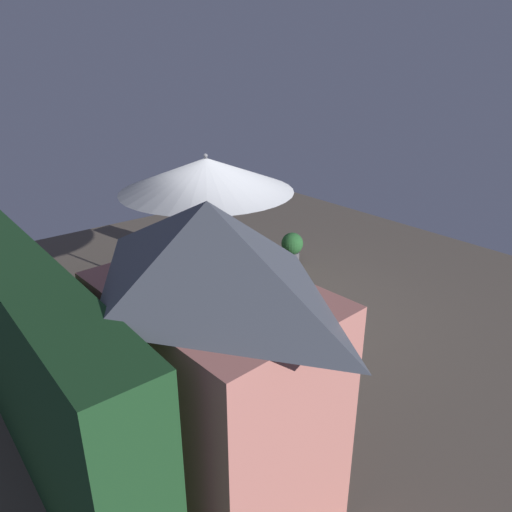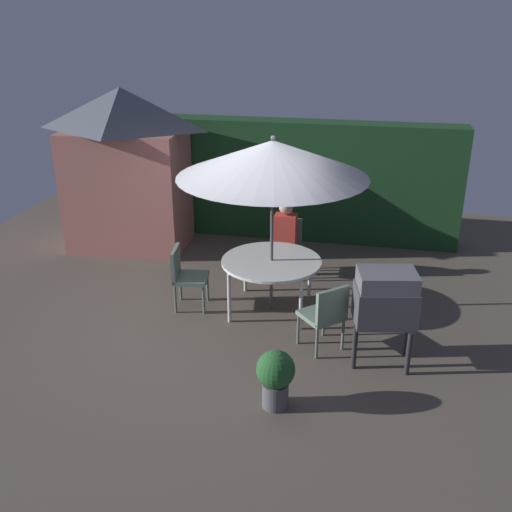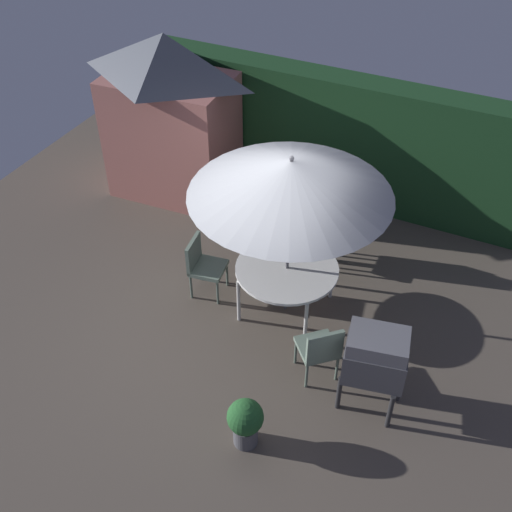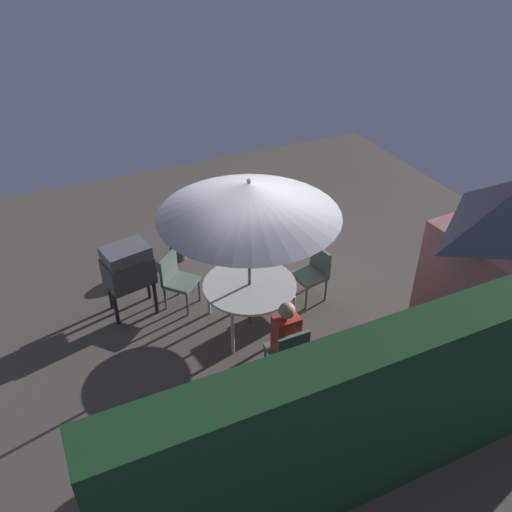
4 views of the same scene
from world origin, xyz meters
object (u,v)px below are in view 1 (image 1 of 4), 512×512
object	(u,v)px
patio_umbrella	(206,175)
chair_near_shed	(136,303)
chair_toward_hedge	(227,250)
patio_table	(210,269)
chair_far_side	(269,305)
garden_shed	(213,361)
bbq_grill	(211,222)
potted_plant_by_shed	(292,247)
person_in_red	(140,285)

from	to	relation	value
patio_umbrella	chair_near_shed	bearing A→B (deg)	89.65
patio_umbrella	chair_toward_hedge	distance (m)	2.09
patio_table	chair_far_side	size ratio (longest dim) A/B	1.55
chair_near_shed	garden_shed	bearing A→B (deg)	167.25
garden_shed	chair_far_side	bearing A→B (deg)	-50.85
chair_toward_hedge	bbq_grill	bearing A→B (deg)	-10.39
chair_far_side	chair_toward_hedge	size ratio (longest dim) A/B	1.00
bbq_grill	potted_plant_by_shed	distance (m)	1.63
chair_toward_hedge	potted_plant_by_shed	distance (m)	1.31
patio_umbrella	person_in_red	xyz separation A→B (m)	(0.01, 1.18, -1.40)
chair_far_side	chair_near_shed	bearing A→B (deg)	49.74
patio_umbrella	chair_toward_hedge	world-z (taller)	patio_umbrella
patio_umbrella	chair_toward_hedge	size ratio (longest dim) A/B	2.81
bbq_grill	potted_plant_by_shed	bearing A→B (deg)	-134.66
garden_shed	patio_umbrella	xyz separation A→B (m)	(2.92, -1.93, 0.76)
chair_toward_hedge	chair_near_shed	bearing A→B (deg)	110.96
chair_toward_hedge	potted_plant_by_shed	size ratio (longest dim) A/B	1.34
potted_plant_by_shed	patio_table	bearing A→B (deg)	101.64
person_in_red	potted_plant_by_shed	bearing A→B (deg)	-82.51
potted_plant_by_shed	person_in_red	bearing A→B (deg)	97.49
bbq_grill	chair_near_shed	distance (m)	2.81
bbq_grill	person_in_red	world-z (taller)	person_in_red
person_in_red	garden_shed	bearing A→B (deg)	165.66
chair_far_side	bbq_grill	bearing A→B (deg)	-17.90
garden_shed	potted_plant_by_shed	size ratio (longest dim) A/B	4.15
bbq_grill	chair_near_shed	xyz separation A→B (m)	(-1.54, 2.33, -0.33)
bbq_grill	potted_plant_by_shed	world-z (taller)	bbq_grill
garden_shed	person_in_red	world-z (taller)	garden_shed
bbq_grill	garden_shed	bearing A→B (deg)	146.19
patio_table	chair_near_shed	size ratio (longest dim) A/B	1.55
bbq_grill	chair_toward_hedge	size ratio (longest dim) A/B	1.33
garden_shed	patio_umbrella	size ratio (longest dim) A/B	1.10
garden_shed	bbq_grill	size ratio (longest dim) A/B	2.32
patio_umbrella	person_in_red	distance (m)	1.83
bbq_grill	chair_toward_hedge	distance (m)	0.78
chair_near_shed	chair_far_side	distance (m)	1.88
potted_plant_by_shed	bbq_grill	bearing A→B (deg)	45.34
chair_toward_hedge	person_in_red	bearing A→B (deg)	111.74
potted_plant_by_shed	chair_near_shed	bearing A→B (deg)	97.30
chair_near_shed	chair_toward_hedge	distance (m)	2.36
chair_near_shed	chair_far_side	size ratio (longest dim) A/B	1.00
patio_umbrella	person_in_red	bearing A→B (deg)	89.65
patio_umbrella	chair_far_side	distance (m)	2.06
patio_table	chair_toward_hedge	distance (m)	1.28
bbq_grill	chair_toward_hedge	bearing A→B (deg)	169.61
garden_shed	bbq_grill	distance (m)	5.41
bbq_grill	patio_umbrella	bearing A→B (deg)	145.43
chair_near_shed	person_in_red	distance (m)	0.28
chair_far_side	chair_toward_hedge	xyz separation A→B (m)	(2.06, -0.76, 0.00)
bbq_grill	chair_near_shed	bearing A→B (deg)	123.46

